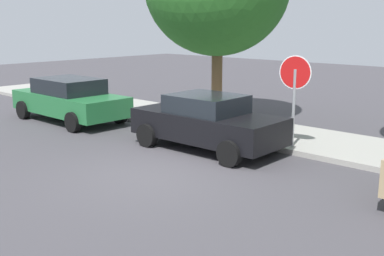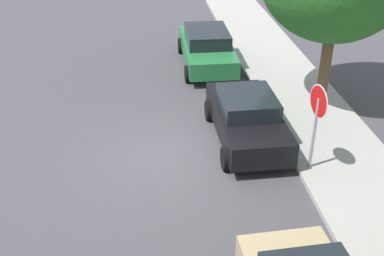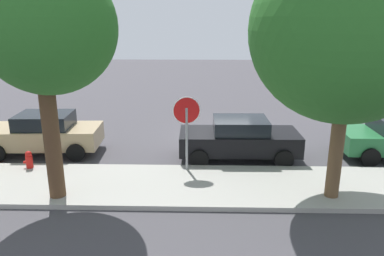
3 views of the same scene
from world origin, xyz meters
name	(u,v)px [view 2 (image 2 of 3)]	position (x,y,z in m)	size (l,w,h in m)	color
ground_plane	(167,154)	(0.00, 0.00, 0.00)	(60.00, 60.00, 0.00)	#423F44
sidewalk_curb	(330,141)	(0.00, 4.84, 0.07)	(32.00, 2.85, 0.14)	#9E9B93
stop_sign	(317,113)	(1.30, 3.75, 1.76)	(0.86, 0.15, 2.53)	gray
parked_car_black	(247,118)	(-0.50, 2.40, 0.75)	(4.18, 2.02, 1.48)	black
parked_car_green	(207,47)	(-6.46, 2.08, 0.76)	(4.59, 2.10, 1.48)	#236B38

